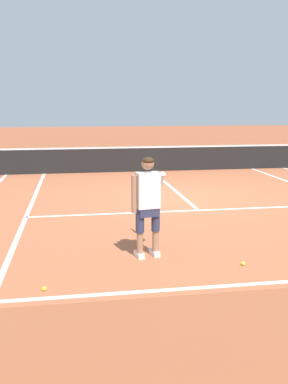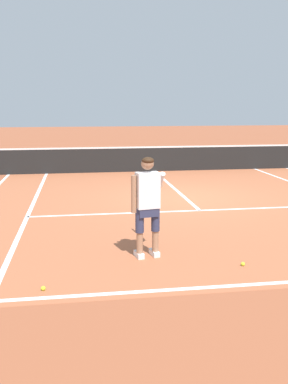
% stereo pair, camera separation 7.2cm
% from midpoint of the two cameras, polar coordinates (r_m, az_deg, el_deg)
% --- Properties ---
extents(ground_plane, '(80.00, 80.00, 0.00)m').
position_cam_midpoint_polar(ground_plane, '(12.08, 5.56, -0.71)').
color(ground_plane, '#9E5133').
extents(court_inner_surface, '(10.98, 11.20, 0.00)m').
position_cam_midpoint_polar(court_inner_surface, '(11.56, 6.22, -1.26)').
color(court_inner_surface, '#B2603D').
rests_on(court_inner_surface, ground).
extents(line_baseline, '(10.98, 0.10, 0.01)m').
position_cam_midpoint_polar(line_baseline, '(6.72, 18.23, -11.33)').
color(line_baseline, white).
rests_on(line_baseline, ground).
extents(line_service, '(8.23, 0.10, 0.01)m').
position_cam_midpoint_polar(line_service, '(10.62, 7.59, -2.43)').
color(line_service, white).
rests_on(line_service, ground).
extents(line_centre_service, '(0.10, 6.40, 0.01)m').
position_cam_midpoint_polar(line_centre_service, '(13.65, 3.87, 0.76)').
color(line_centre_service, white).
rests_on(line_centre_service, ground).
extents(line_singles_left, '(0.10, 10.80, 0.01)m').
position_cam_midpoint_polar(line_singles_left, '(11.25, -14.51, -1.92)').
color(line_singles_left, white).
rests_on(line_singles_left, ground).
extents(tennis_net, '(11.96, 0.08, 1.07)m').
position_cam_midpoint_polar(tennis_net, '(16.68, 1.52, 4.46)').
color(tennis_net, '#333338').
rests_on(tennis_net, ground).
extents(tennis_player, '(0.59, 1.19, 1.71)m').
position_cam_midpoint_polar(tennis_player, '(7.15, 0.75, -1.06)').
color(tennis_player, white).
rests_on(tennis_player, ground).
extents(tennis_ball_near_feet, '(0.07, 0.07, 0.07)m').
position_cam_midpoint_polar(tennis_ball_near_feet, '(6.29, -12.90, -12.35)').
color(tennis_ball_near_feet, '#CCE02D').
rests_on(tennis_ball_near_feet, ground).
extents(tennis_ball_by_baseline, '(0.07, 0.07, 0.07)m').
position_cam_midpoint_polar(tennis_ball_by_baseline, '(7.19, 13.27, -9.28)').
color(tennis_ball_by_baseline, '#CCE02D').
rests_on(tennis_ball_by_baseline, ground).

